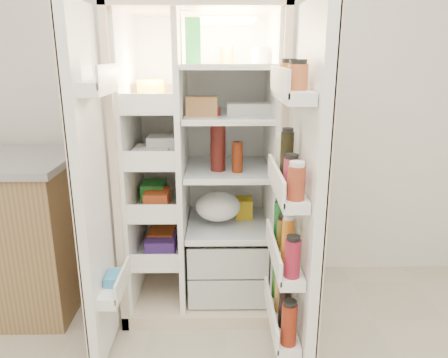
{
  "coord_description": "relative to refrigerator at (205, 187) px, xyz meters",
  "views": [
    {
      "loc": [
        -0.04,
        -0.86,
        1.54
      ],
      "look_at": [
        -0.02,
        1.25,
        0.92
      ],
      "focal_mm": 34.0,
      "sensor_mm": 36.0,
      "label": 1
    }
  ],
  "objects": [
    {
      "name": "wall_back",
      "position": [
        0.13,
        0.35,
        0.61
      ],
      "size": [
        4.0,
        0.02,
        2.7
      ],
      "primitive_type": "cube",
      "color": "white",
      "rests_on": "floor"
    },
    {
      "name": "refrigerator",
      "position": [
        0.0,
        0.0,
        0.0
      ],
      "size": [
        0.92,
        0.7,
        1.8
      ],
      "color": "beige",
      "rests_on": "floor"
    },
    {
      "name": "freezer_door",
      "position": [
        -0.51,
        -0.6,
        0.15
      ],
      "size": [
        0.15,
        0.4,
        1.72
      ],
      "color": "white",
      "rests_on": "floor"
    },
    {
      "name": "fridge_door",
      "position": [
        0.47,
        -0.69,
        0.13
      ],
      "size": [
        0.17,
        0.58,
        1.72
      ],
      "color": "white",
      "rests_on": "floor"
    }
  ]
}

